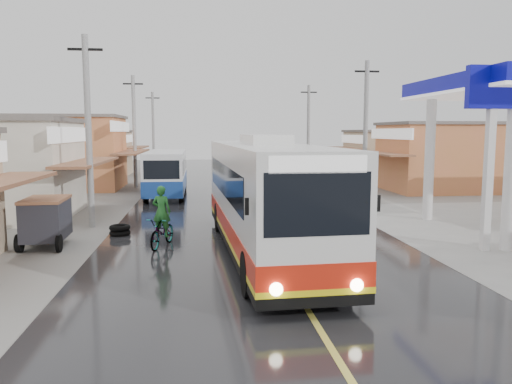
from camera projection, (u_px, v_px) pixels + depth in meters
The scene contains 11 objects.
ground at pixel (292, 285), 13.22m from camera, with size 120.00×120.00×0.00m, color slate.
road at pixel (243, 204), 28.01m from camera, with size 12.00×90.00×0.02m, color black.
centre_line at pixel (243, 204), 28.01m from camera, with size 0.15×90.00×0.01m, color #D8CC4C.
shopfronts_left at pixel (20, 200), 29.52m from camera, with size 11.00×44.00×5.20m, color tan, non-canonical shape.
utility_poles_left at pixel (118, 204), 28.22m from camera, with size 1.60×50.00×8.00m, color gray, non-canonical shape.
utility_poles_right at pixel (364, 202), 28.80m from camera, with size 1.60×36.00×8.00m, color gray, non-canonical shape.
coach_bus at pixel (264, 197), 16.55m from camera, with size 3.38×12.71×3.93m.
second_bus at pixel (167, 172), 31.30m from camera, with size 2.29×8.46×2.81m.
cyclist at pixel (162, 227), 17.50m from camera, with size 1.28×2.16×2.20m.
tricycle_near at pixel (46, 219), 17.54m from camera, with size 1.57×2.28×1.74m.
tyre_stack at pixel (120, 230), 19.54m from camera, with size 0.82×0.82×0.42m.
Camera 1 is at (-2.41, -12.63, 4.06)m, focal length 35.00 mm.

